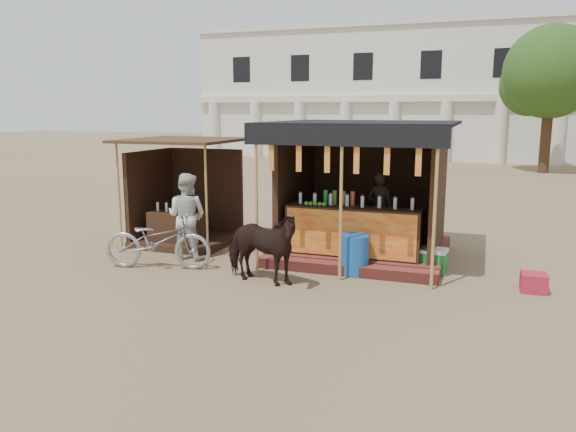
% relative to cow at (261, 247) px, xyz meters
% --- Properties ---
extents(ground, '(120.00, 120.00, 0.00)m').
position_rel_cow_xyz_m(ground, '(0.26, -0.90, -0.66)').
color(ground, '#846B4C').
rests_on(ground, ground).
extents(main_stall, '(3.60, 3.61, 2.78)m').
position_rel_cow_xyz_m(main_stall, '(1.27, 2.46, 0.37)').
color(main_stall, maroon).
rests_on(main_stall, ground).
extents(secondary_stall, '(2.40, 2.40, 2.38)m').
position_rel_cow_xyz_m(secondary_stall, '(-2.91, 2.34, 0.19)').
color(secondary_stall, '#351E13').
rests_on(secondary_stall, ground).
extents(cow, '(1.66, 0.97, 1.31)m').
position_rel_cow_xyz_m(cow, '(0.00, 0.00, 0.00)').
color(cow, black).
rests_on(cow, ground).
extents(motorbike, '(2.17, 1.20, 1.08)m').
position_rel_cow_xyz_m(motorbike, '(-2.23, 0.25, -0.12)').
color(motorbike, '#9A99A2').
rests_on(motorbike, ground).
extents(bystander, '(0.86, 0.68, 1.76)m').
position_rel_cow_xyz_m(bystander, '(-2.07, 1.10, 0.22)').
color(bystander, silver).
rests_on(bystander, ground).
extents(blue_barrel, '(0.70, 0.70, 0.75)m').
position_rel_cow_xyz_m(blue_barrel, '(1.42, 1.10, -0.28)').
color(blue_barrel, '#154EA3').
rests_on(blue_barrel, ground).
extents(red_crate, '(0.43, 0.41, 0.31)m').
position_rel_cow_xyz_m(red_crate, '(4.49, 1.10, -0.50)').
color(red_crate, '#A21B2F').
rests_on(red_crate, ground).
extents(cooler, '(0.68, 0.50, 0.46)m').
position_rel_cow_xyz_m(cooler, '(2.72, 1.70, -0.43)').
color(cooler, '#1A762E').
rests_on(cooler, ground).
extents(background_building, '(26.00, 7.45, 8.18)m').
position_rel_cow_xyz_m(background_building, '(-1.74, 29.05, 3.32)').
color(background_building, silver).
rests_on(background_building, ground).
extents(tree, '(4.50, 4.40, 7.00)m').
position_rel_cow_xyz_m(tree, '(6.07, 21.24, 3.98)').
color(tree, '#382314').
rests_on(tree, ground).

